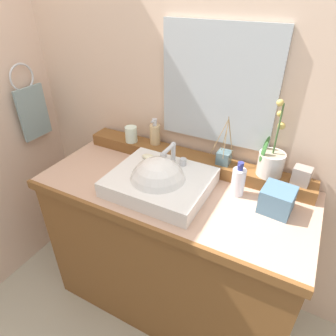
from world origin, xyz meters
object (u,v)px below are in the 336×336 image
tissue_box (277,200)px  potted_plant (271,161)px  soap_dispenser (155,134)px  trinket_box (302,176)px  sink_basin (159,183)px  lotion_bottle (238,181)px  hand_towel (33,113)px  tumbler_cup (131,134)px  reed_diffuser (224,157)px  soap_bar (149,157)px

tissue_box → potted_plant: bearing=114.1°
soap_dispenser → trinket_box: soap_dispenser is taller
sink_basin → lotion_bottle: sink_basin is taller
lotion_bottle → hand_towel: bearing=179.8°
tumbler_cup → hand_towel: bearing=-170.6°
potted_plant → tissue_box: 0.20m
sink_basin → hand_towel: hand_towel is taller
tumbler_cup → reed_diffuser: 0.54m
soap_bar → reed_diffuser: size_ratio=0.28×
sink_basin → soap_bar: 0.18m
trinket_box → tissue_box: trinket_box is taller
soap_bar → reed_diffuser: 0.38m
lotion_bottle → soap_bar: bearing=-176.9°
reed_diffuser → sink_basin: bearing=-129.3°
soap_bar → trinket_box: (0.71, 0.15, 0.02)m
soap_dispenser → hand_towel: 0.79m
soap_dispenser → tissue_box: size_ratio=1.14×
reed_diffuser → hand_towel: size_ratio=0.79×
sink_basin → soap_dispenser: 0.36m
potted_plant → lotion_bottle: size_ratio=2.13×
hand_towel → potted_plant: bearing=5.2°
reed_diffuser → tissue_box: size_ratio=1.93×
soap_dispenser → lotion_bottle: 0.55m
soap_bar → reed_diffuser: (0.35, 0.15, 0.02)m
potted_plant → soap_dispenser: (-0.63, 0.02, -0.01)m
potted_plant → lotion_bottle: 0.18m
tumbler_cup → hand_towel: hand_towel is taller
lotion_bottle → sink_basin: bearing=-157.0°
soap_bar → hand_towel: (-0.84, 0.03, 0.07)m
sink_basin → potted_plant: (0.44, 0.28, 0.10)m
soap_dispenser → tissue_box: soap_dispenser is taller
soap_bar → potted_plant: 0.59m
reed_diffuser → tissue_box: reed_diffuser is taller
soap_dispenser → lotion_bottle: soap_dispenser is taller
sink_basin → soap_dispenser: (-0.19, 0.30, 0.09)m
tissue_box → hand_towel: size_ratio=0.41×
soap_bar → tissue_box: (0.64, -0.01, -0.03)m
sink_basin → trinket_box: size_ratio=5.52×
sink_basin → soap_dispenser: soap_dispenser is taller
soap_bar → soap_dispenser: size_ratio=0.47×
trinket_box → soap_dispenser: bearing=-176.2°
tumbler_cup → trinket_box: 0.91m
potted_plant → reed_diffuser: bearing=-178.5°
tumbler_cup → trinket_box: size_ratio=1.07×
soap_bar → tumbler_cup: (-0.20, 0.14, 0.02)m
soap_bar → soap_dispenser: (-0.06, 0.18, 0.04)m
sink_basin → soap_dispenser: size_ratio=3.08×
potted_plant → tissue_box: (0.07, -0.17, -0.08)m
potted_plant → hand_towel: bearing=-174.8°
trinket_box → tumbler_cup: bearing=-173.2°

